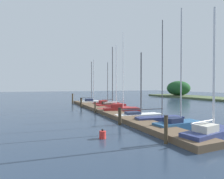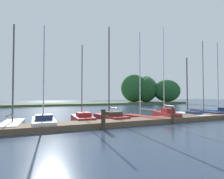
% 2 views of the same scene
% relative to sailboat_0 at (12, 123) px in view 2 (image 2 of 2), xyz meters
% --- Properties ---
extents(dock_pier, '(25.10, 1.80, 0.35)m').
position_rel_sailboat_0_xyz_m(dock_pier, '(10.98, -1.65, -0.15)').
color(dock_pier, brown).
rests_on(dock_pier, ground).
extents(far_shore, '(53.93, 8.55, 7.43)m').
position_rel_sailboat_0_xyz_m(far_shore, '(23.34, 26.71, 2.75)').
color(far_shore, '#4C5B38').
rests_on(far_shore, ground).
extents(sailboat_0, '(1.44, 3.90, 6.79)m').
position_rel_sailboat_0_xyz_m(sailboat_0, '(0.00, 0.00, 0.00)').
color(sailboat_0, white).
rests_on(sailboat_0, ground).
extents(sailboat_1, '(1.42, 3.83, 6.88)m').
position_rel_sailboat_0_xyz_m(sailboat_1, '(1.87, -0.32, 0.03)').
color(sailboat_1, white).
rests_on(sailboat_1, ground).
extents(sailboat_2, '(1.51, 3.73, 6.18)m').
position_rel_sailboat_0_xyz_m(sailboat_2, '(4.82, 0.85, 0.00)').
color(sailboat_2, maroon).
rests_on(sailboat_2, ground).
extents(sailboat_3, '(1.75, 4.20, 7.92)m').
position_rel_sailboat_0_xyz_m(sailboat_3, '(7.11, 0.60, 0.07)').
color(sailboat_3, maroon).
rests_on(sailboat_3, ground).
extents(sailboat_4, '(1.84, 4.48, 7.60)m').
position_rel_sailboat_0_xyz_m(sailboat_4, '(9.75, -0.00, 0.01)').
color(sailboat_4, maroon).
rests_on(sailboat_4, ground).
extents(sailboat_5, '(1.79, 3.89, 8.36)m').
position_rel_sailboat_0_xyz_m(sailboat_5, '(12.03, -0.35, 0.10)').
color(sailboat_5, maroon).
rests_on(sailboat_5, ground).
extents(sailboat_6, '(1.52, 4.44, 5.79)m').
position_rel_sailboat_0_xyz_m(sailboat_6, '(15.09, -0.14, -0.02)').
color(sailboat_6, white).
rests_on(sailboat_6, ground).
extents(sailboat_7, '(1.44, 3.95, 7.86)m').
position_rel_sailboat_0_xyz_m(sailboat_7, '(17.64, 0.23, 0.00)').
color(sailboat_7, navy).
rests_on(sailboat_7, ground).
extents(sailboat_8, '(1.25, 3.73, 7.93)m').
position_rel_sailboat_0_xyz_m(sailboat_8, '(19.75, 0.03, 0.07)').
color(sailboat_8, '#285684').
rests_on(sailboat_8, ground).
extents(mooring_piling_1, '(0.31, 0.31, 1.25)m').
position_rel_sailboat_0_xyz_m(mooring_piling_1, '(5.16, -2.91, 0.31)').
color(mooring_piling_1, '#3D3323').
rests_on(mooring_piling_1, ground).
extents(mooring_piling_2, '(0.19, 0.19, 1.19)m').
position_rel_sailboat_0_xyz_m(mooring_piling_2, '(10.71, -2.78, 0.28)').
color(mooring_piling_2, '#3D3323').
rests_on(mooring_piling_2, ground).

